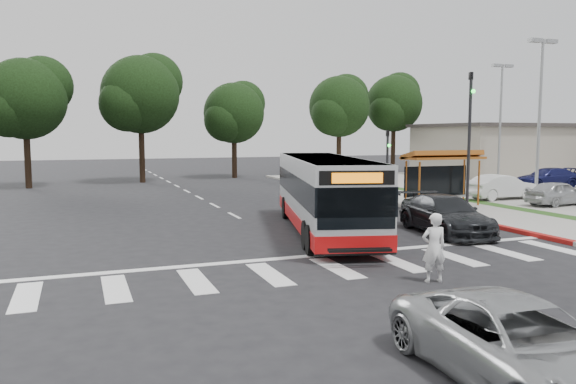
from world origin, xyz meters
name	(u,v)px	position (x,y,z in m)	size (l,w,h in m)	color
ground	(277,238)	(0.00, 0.00, 0.00)	(140.00, 140.00, 0.00)	black
sidewalk_east	(413,200)	(11.00, 8.00, 0.06)	(4.00, 40.00, 0.12)	gray
curb_east	(382,201)	(9.00, 8.00, 0.07)	(0.30, 40.00, 0.15)	#9E9991
curb_east_red	(512,230)	(9.00, -2.00, 0.08)	(0.32, 6.00, 0.15)	maroon
parking_lot	(548,190)	(23.00, 10.00, 0.05)	(18.00, 36.00, 0.10)	gray
commercial_building	(506,151)	(30.00, 22.00, 2.20)	(14.00, 10.00, 4.40)	gray
building_roof_cap	(507,126)	(30.00, 22.00, 4.55)	(14.60, 10.60, 0.30)	#383330
crosswalk_ladder	(336,268)	(0.00, -5.00, 0.01)	(18.00, 2.60, 0.01)	silver
bus_shelter	(442,162)	(10.80, 5.10, 2.35)	(4.20, 1.60, 2.86)	#995019
traffic_signal_ne_tall	(469,132)	(9.60, 1.49, 3.88)	(0.18, 0.37, 6.50)	black
traffic_signal_ne_short	(387,157)	(9.60, 8.49, 2.48)	(0.18, 0.37, 4.00)	black
lot_light_front	(540,97)	(18.00, 6.00, 5.91)	(1.90, 0.35, 9.01)	gray
lot_light_mid	(501,106)	(24.00, 16.00, 5.91)	(1.90, 0.35, 9.01)	gray
tree_ne_a	(340,106)	(16.08, 28.06, 6.39)	(6.16, 5.74, 9.30)	black
tree_ne_b	(394,103)	(23.08, 30.06, 6.92)	(6.16, 5.74, 10.02)	black
tree_north_a	(141,93)	(-1.92, 26.07, 6.92)	(6.60, 6.15, 10.17)	black
tree_north_b	(235,112)	(6.07, 28.06, 5.66)	(5.72, 5.33, 8.43)	black
tree_north_c	(26,98)	(-9.92, 24.06, 6.29)	(6.16, 5.74, 9.30)	black
transit_bus	(324,195)	(2.16, 0.64, 1.44)	(2.42, 11.15, 2.88)	silver
pedestrian	(434,248)	(1.68, -7.22, 0.89)	(0.65, 0.43, 1.79)	white
dark_sedan	(445,215)	(6.29, -1.43, 0.73)	(2.04, 5.02, 1.46)	black
silver_suv_south	(519,344)	(-0.68, -12.73, 0.65)	(2.15, 4.67, 1.30)	#A4A7A9
parked_car_0	(558,193)	(16.57, 3.06, 0.74)	(1.51, 3.75, 1.28)	#ACAEB1
parked_car_1	(501,187)	(15.75, 6.29, 0.79)	(1.47, 4.21, 1.39)	silver
parked_car_3	(547,178)	(23.81, 10.91, 0.77)	(1.88, 4.64, 1.35)	#141648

